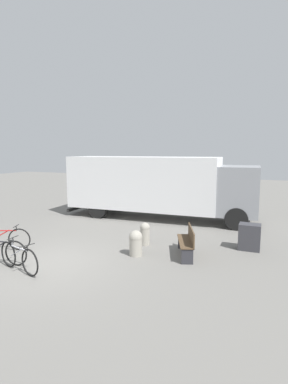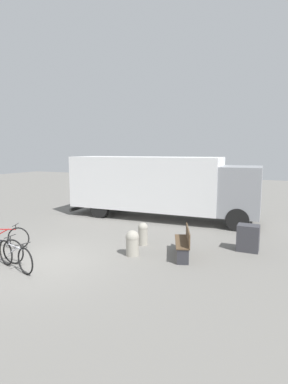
# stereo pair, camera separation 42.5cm
# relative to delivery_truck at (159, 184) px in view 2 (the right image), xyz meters

# --- Properties ---
(ground_plane) EXTENTS (60.00, 60.00, 0.00)m
(ground_plane) POSITION_rel_delivery_truck_xyz_m (-0.86, -6.85, -1.67)
(ground_plane) COLOR slate
(delivery_truck) EXTENTS (9.16, 2.64, 2.97)m
(delivery_truck) POSITION_rel_delivery_truck_xyz_m (0.00, 0.00, 0.00)
(delivery_truck) COLOR white
(delivery_truck) RESTS_ON ground
(park_bench) EXTENTS (0.91, 1.57, 0.90)m
(park_bench) POSITION_rel_delivery_truck_xyz_m (2.75, -4.61, -1.18)
(park_bench) COLOR brown
(park_bench) RESTS_ON ground
(bicycle_near) EXTENTS (1.65, 0.76, 0.83)m
(bicycle_near) POSITION_rel_delivery_truck_xyz_m (-2.98, -6.47, -1.28)
(bicycle_near) COLOR black
(bicycle_near) RESTS_ON ground
(bicycle_far) EXTENTS (1.74, 0.55, 0.83)m
(bicycle_far) POSITION_rel_delivery_truck_xyz_m (-1.15, -7.60, -1.28)
(bicycle_far) COLOR black
(bicycle_far) RESTS_ON ground
(bollard_near_bench) EXTENTS (0.42, 0.42, 0.81)m
(bollard_near_bench) POSITION_rel_delivery_truck_xyz_m (1.25, -5.21, -1.24)
(bollard_near_bench) COLOR #9E998C
(bollard_near_bench) RESTS_ON ground
(bollard_far_bench) EXTENTS (0.34, 0.34, 0.79)m
(bollard_far_bench) POSITION_rel_delivery_truck_xyz_m (1.09, -4.10, -1.24)
(bollard_far_bench) COLOR #9E998C
(bollard_far_bench) RESTS_ON ground
(utility_box) EXTENTS (0.68, 0.51, 0.87)m
(utility_box) POSITION_rel_delivery_truck_xyz_m (4.48, -3.21, -1.23)
(utility_box) COLOR #38383D
(utility_box) RESTS_ON ground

